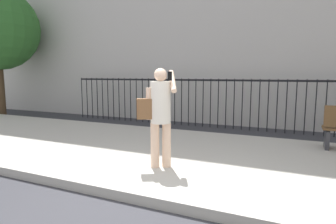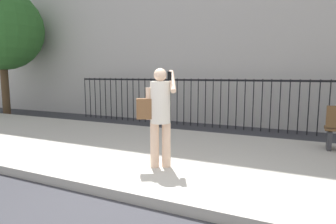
% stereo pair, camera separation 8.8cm
% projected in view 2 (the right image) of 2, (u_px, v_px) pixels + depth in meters
% --- Properties ---
extents(ground_plane, '(60.00, 60.00, 0.00)m').
position_uv_depth(ground_plane, '(131.00, 204.00, 3.82)').
color(ground_plane, '#333338').
extents(sidewalk, '(28.00, 4.40, 0.15)m').
position_uv_depth(sidewalk, '(190.00, 156.00, 5.78)').
color(sidewalk, '#B2ADA3').
rests_on(sidewalk, ground).
extents(iron_fence, '(12.03, 0.04, 1.60)m').
position_uv_depth(iron_fence, '(233.00, 97.00, 8.96)').
color(iron_fence, black).
rests_on(iron_fence, ground).
extents(pedestrian_on_phone, '(0.72, 0.60, 1.69)m').
position_uv_depth(pedestrian_on_phone, '(159.00, 111.00, 4.78)').
color(pedestrian_on_phone, beige).
rests_on(pedestrian_on_phone, sidewalk).
extents(street_tree_near, '(3.35, 3.35, 5.26)m').
position_uv_depth(street_tree_near, '(1.00, 29.00, 11.62)').
color(street_tree_near, '#4C3823').
rests_on(street_tree_near, ground).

